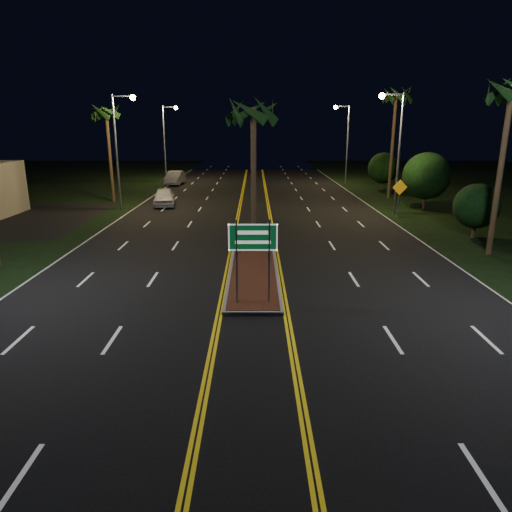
{
  "coord_description": "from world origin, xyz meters",
  "views": [
    {
      "loc": [
        0.08,
        -13.32,
        6.57
      ],
      "look_at": [
        0.11,
        3.12,
        1.9
      ],
      "focal_mm": 32.0,
      "sensor_mm": 36.0,
      "label": 1
    }
  ],
  "objects_px": {
    "streetlight_left_far": "(167,135)",
    "palm_right_far": "(396,97)",
    "palm_right_near": "(512,91)",
    "palm_median": "(253,112)",
    "shrub_near": "(477,206)",
    "car_far": "(175,177)",
    "shrub_far": "(383,168)",
    "highway_sign": "(253,245)",
    "streetlight_right_mid": "(395,139)",
    "streetlight_left_mid": "(120,139)",
    "streetlight_right_far": "(345,135)",
    "shrub_mid": "(426,176)",
    "palm_left_far": "(106,113)",
    "warning_sign": "(400,192)",
    "car_near": "(164,196)",
    "median_island": "(253,271)"
  },
  "relations": [
    {
      "from": "streetlight_left_far",
      "to": "palm_right_near",
      "type": "distance_m",
      "value": 41.19
    },
    {
      "from": "palm_median",
      "to": "streetlight_left_mid",
      "type": "bearing_deg",
      "value": 128.17
    },
    {
      "from": "shrub_near",
      "to": "shrub_far",
      "type": "xyz_separation_m",
      "value": [
        0.3,
        22.0,
        0.39
      ]
    },
    {
      "from": "palm_median",
      "to": "palm_left_far",
      "type": "relative_size",
      "value": 0.94
    },
    {
      "from": "palm_right_far",
      "to": "shrub_far",
      "type": "xyz_separation_m",
      "value": [
        1.0,
        6.0,
        -6.81
      ]
    },
    {
      "from": "streetlight_left_mid",
      "to": "shrub_near",
      "type": "xyz_separation_m",
      "value": [
        24.11,
        -10.0,
        -3.71
      ]
    },
    {
      "from": "streetlight_left_mid",
      "to": "car_far",
      "type": "bearing_deg",
      "value": 85.81
    },
    {
      "from": "highway_sign",
      "to": "streetlight_left_far",
      "type": "relative_size",
      "value": 0.36
    },
    {
      "from": "car_far",
      "to": "car_near",
      "type": "bearing_deg",
      "value": -81.18
    },
    {
      "from": "palm_right_near",
      "to": "streetlight_left_mid",
      "type": "bearing_deg",
      "value": 148.8
    },
    {
      "from": "median_island",
      "to": "palm_median",
      "type": "height_order",
      "value": "palm_median"
    },
    {
      "from": "highway_sign",
      "to": "streetlight_right_mid",
      "type": "bearing_deg",
      "value": 61.07
    },
    {
      "from": "palm_median",
      "to": "shrub_mid",
      "type": "distance_m",
      "value": 19.97
    },
    {
      "from": "median_island",
      "to": "streetlight_left_mid",
      "type": "xyz_separation_m",
      "value": [
        -10.61,
        17.0,
        5.57
      ]
    },
    {
      "from": "streetlight_right_far",
      "to": "streetlight_right_mid",
      "type": "bearing_deg",
      "value": -90.0
    },
    {
      "from": "shrub_near",
      "to": "median_island",
      "type": "bearing_deg",
      "value": -152.59
    },
    {
      "from": "streetlight_left_far",
      "to": "palm_right_far",
      "type": "bearing_deg",
      "value": -30.88
    },
    {
      "from": "palm_right_near",
      "to": "shrub_near",
      "type": "relative_size",
      "value": 2.82
    },
    {
      "from": "palm_right_near",
      "to": "palm_right_far",
      "type": "distance_m",
      "value": 20.02
    },
    {
      "from": "streetlight_left_far",
      "to": "palm_right_far",
      "type": "relative_size",
      "value": 0.87
    },
    {
      "from": "shrub_mid",
      "to": "car_far",
      "type": "xyz_separation_m",
      "value": [
        -23.37,
        16.92,
        -1.82
      ]
    },
    {
      "from": "shrub_far",
      "to": "streetlight_left_far",
      "type": "bearing_deg",
      "value": 161.86
    },
    {
      "from": "palm_median",
      "to": "warning_sign",
      "type": "bearing_deg",
      "value": 43.44
    },
    {
      "from": "streetlight_right_mid",
      "to": "streetlight_left_mid",
      "type": "bearing_deg",
      "value": 174.62
    },
    {
      "from": "shrub_near",
      "to": "car_near",
      "type": "relative_size",
      "value": 0.63
    },
    {
      "from": "streetlight_left_far",
      "to": "shrub_far",
      "type": "relative_size",
      "value": 2.27
    },
    {
      "from": "streetlight_left_mid",
      "to": "palm_right_far",
      "type": "xyz_separation_m",
      "value": [
        23.41,
        6.0,
        3.49
      ]
    },
    {
      "from": "streetlight_right_far",
      "to": "palm_left_far",
      "type": "bearing_deg",
      "value": -149.12
    },
    {
      "from": "streetlight_right_mid",
      "to": "shrub_mid",
      "type": "height_order",
      "value": "streetlight_right_mid"
    },
    {
      "from": "palm_median",
      "to": "shrub_far",
      "type": "relative_size",
      "value": 2.1
    },
    {
      "from": "shrub_near",
      "to": "shrub_far",
      "type": "distance_m",
      "value": 22.01
    },
    {
      "from": "shrub_near",
      "to": "palm_right_far",
      "type": "bearing_deg",
      "value": 92.51
    },
    {
      "from": "shrub_far",
      "to": "highway_sign",
      "type": "bearing_deg",
      "value": -112.57
    },
    {
      "from": "streetlight_left_far",
      "to": "shrub_far",
      "type": "height_order",
      "value": "streetlight_left_far"
    },
    {
      "from": "streetlight_right_far",
      "to": "palm_left_far",
      "type": "relative_size",
      "value": 1.02
    },
    {
      "from": "shrub_near",
      "to": "streetlight_left_far",
      "type": "bearing_deg",
      "value": 128.79
    },
    {
      "from": "palm_right_far",
      "to": "streetlight_right_far",
      "type": "bearing_deg",
      "value": 100.33
    },
    {
      "from": "palm_left_far",
      "to": "shrub_mid",
      "type": "distance_m",
      "value": 27.56
    },
    {
      "from": "palm_right_near",
      "to": "car_far",
      "type": "height_order",
      "value": "palm_right_near"
    },
    {
      "from": "palm_median",
      "to": "palm_right_far",
      "type": "xyz_separation_m",
      "value": [
        12.8,
        19.5,
        1.87
      ]
    },
    {
      "from": "highway_sign",
      "to": "streetlight_right_far",
      "type": "relative_size",
      "value": 0.36
    },
    {
      "from": "streetlight_left_far",
      "to": "shrub_mid",
      "type": "distance_m",
      "value": 31.85
    },
    {
      "from": "palm_right_near",
      "to": "warning_sign",
      "type": "distance_m",
      "value": 12.69
    },
    {
      "from": "streetlight_left_mid",
      "to": "palm_right_near",
      "type": "xyz_separation_m",
      "value": [
        23.11,
        -14.0,
        2.56
      ]
    },
    {
      "from": "palm_median",
      "to": "palm_right_far",
      "type": "relative_size",
      "value": 0.81
    },
    {
      "from": "palm_median",
      "to": "shrub_near",
      "type": "xyz_separation_m",
      "value": [
        13.5,
        3.5,
        -5.33
      ]
    },
    {
      "from": "streetlight_right_mid",
      "to": "shrub_near",
      "type": "xyz_separation_m",
      "value": [
        2.89,
        -8.0,
        -3.71
      ]
    },
    {
      "from": "median_island",
      "to": "highway_sign",
      "type": "relative_size",
      "value": 3.2
    },
    {
      "from": "streetlight_right_far",
      "to": "palm_median",
      "type": "bearing_deg",
      "value": -108.62
    },
    {
      "from": "palm_right_near",
      "to": "shrub_mid",
      "type": "bearing_deg",
      "value": 83.88
    }
  ]
}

